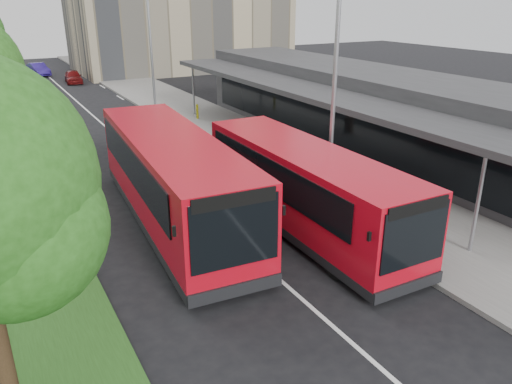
% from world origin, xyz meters
% --- Properties ---
extents(ground, '(120.00, 120.00, 0.00)m').
position_xyz_m(ground, '(0.00, 0.00, 0.00)').
color(ground, black).
rests_on(ground, ground).
extents(pavement, '(5.00, 80.00, 0.15)m').
position_xyz_m(pavement, '(6.00, 20.00, 0.07)').
color(pavement, slate).
rests_on(pavement, ground).
extents(lane_centre_line, '(0.12, 70.00, 0.01)m').
position_xyz_m(lane_centre_line, '(0.00, 15.00, 0.01)').
color(lane_centre_line, silver).
rests_on(lane_centre_line, ground).
extents(kerb_dashes, '(0.12, 56.00, 0.01)m').
position_xyz_m(kerb_dashes, '(3.30, 19.00, 0.01)').
color(kerb_dashes, silver).
rests_on(kerb_dashes, ground).
extents(station_building, '(7.70, 26.00, 4.00)m').
position_xyz_m(station_building, '(10.86, 8.00, 2.04)').
color(station_building, '#2C2C2E').
rests_on(station_building, ground).
extents(lamp_post_near, '(1.44, 0.28, 8.00)m').
position_xyz_m(lamp_post_near, '(4.12, 2.00, 4.72)').
color(lamp_post_near, '#92949A').
rests_on(lamp_post_near, pavement).
extents(lamp_post_far, '(1.44, 0.28, 8.00)m').
position_xyz_m(lamp_post_far, '(4.12, 22.00, 4.72)').
color(lamp_post_far, '#92949A').
rests_on(lamp_post_far, pavement).
extents(bus_main, '(2.73, 10.06, 2.83)m').
position_xyz_m(bus_main, '(2.49, 1.10, 1.45)').
color(bus_main, '#A80818').
rests_on(bus_main, ground).
extents(bus_second, '(3.60, 11.24, 3.14)m').
position_xyz_m(bus_second, '(-1.21, 3.64, 1.61)').
color(bus_second, '#A80818').
rests_on(bus_second, ground).
extents(litter_bin, '(0.68, 0.68, 0.94)m').
position_xyz_m(litter_bin, '(5.15, 10.11, 0.62)').
color(litter_bin, '#352115').
rests_on(litter_bin, pavement).
extents(bollard, '(0.16, 0.16, 0.92)m').
position_xyz_m(bollard, '(5.57, 17.68, 0.61)').
color(bollard, '#FFF70D').
rests_on(bollard, pavement).
extents(car_near, '(1.68, 3.56, 1.18)m').
position_xyz_m(car_near, '(1.47, 37.24, 0.59)').
color(car_near, '#610D0F').
rests_on(car_near, ground).
extents(car_far, '(1.98, 3.99, 1.26)m').
position_xyz_m(car_far, '(-0.74, 43.71, 0.63)').
color(car_far, navy).
rests_on(car_far, ground).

